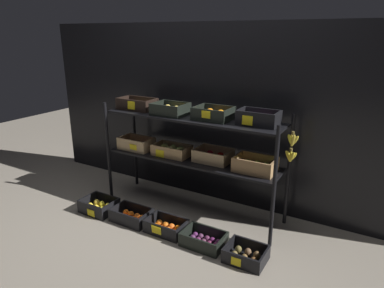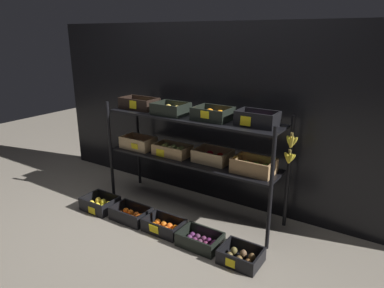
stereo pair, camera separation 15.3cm
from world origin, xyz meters
name	(u,v)px [view 1 (the left image)]	position (x,y,z in m)	size (l,w,h in m)	color
ground_plane	(192,209)	(0.00, 0.00, 0.00)	(10.00, 10.00, 0.00)	gray
storefront_wall	(212,114)	(0.00, 0.41, 0.89)	(4.14, 0.12, 1.79)	black
display_rack	(192,138)	(0.01, 0.00, 0.75)	(1.85, 0.46, 1.07)	black
crate_ground_lemon	(99,207)	(-0.77, -0.49, 0.05)	(0.33, 0.26, 0.13)	black
crate_ground_tangerine	(132,217)	(-0.38, -0.48, 0.05)	(0.36, 0.23, 0.12)	black
crate_ground_center_tangerine	(166,227)	(0.01, -0.47, 0.04)	(0.35, 0.23, 0.12)	black
crate_ground_plum	(204,241)	(0.39, -0.48, 0.04)	(0.35, 0.24, 0.12)	black
crate_ground_kiwi	(246,255)	(0.77, -0.49, 0.04)	(0.31, 0.26, 0.12)	black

